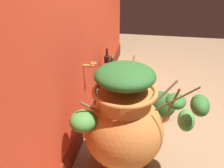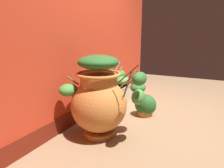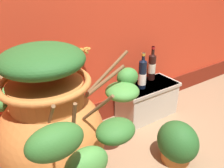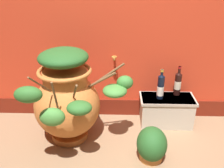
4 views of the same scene
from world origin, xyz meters
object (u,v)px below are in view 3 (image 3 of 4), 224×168
Objects in this scene: wine_bottle_middle at (142,74)px; potted_shrub at (177,144)px; wine_bottle_left at (152,66)px; terracotta_urn at (53,125)px.

potted_shrub is at bearing -103.81° from wine_bottle_middle.
wine_bottle_left is 0.82m from potted_shrub.
wine_bottle_left is 0.22m from wine_bottle_middle.
wine_bottle_left is at bearing 24.98° from wine_bottle_middle.
terracotta_urn is 2.96× the size of wine_bottle_left.
wine_bottle_middle is (-0.20, -0.09, -0.00)m from wine_bottle_left.
terracotta_urn reaches higher than wine_bottle_left.
potted_shrub is (-0.34, -0.68, -0.32)m from wine_bottle_left.
wine_bottle_left is at bearing 62.98° from potted_shrub.
terracotta_urn is 3.04× the size of potted_shrub.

